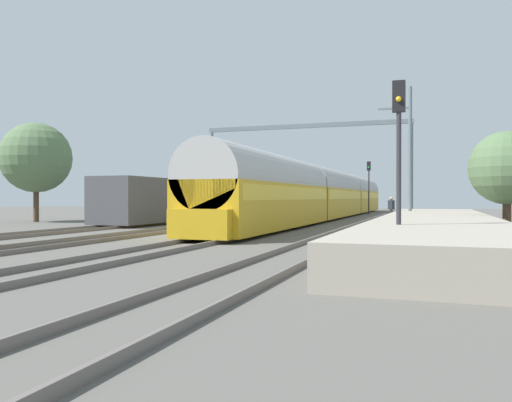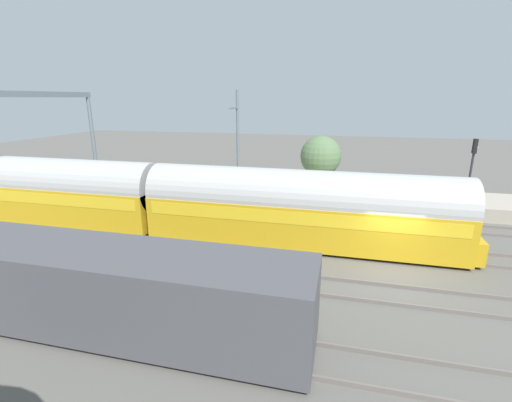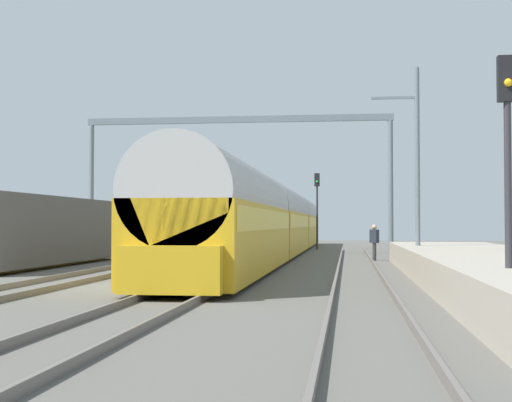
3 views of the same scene
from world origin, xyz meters
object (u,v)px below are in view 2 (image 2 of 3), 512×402
(freight_car, at_px, (115,290))
(railway_signal_near, at_px, (471,168))
(person_crossing, at_px, (155,189))
(passenger_train, at_px, (38,190))

(freight_car, xyz_separation_m, railway_signal_near, (15.85, -14.83, 1.75))
(person_crossing, bearing_deg, passenger_train, 176.32)
(person_crossing, relative_size, railway_signal_near, 0.34)
(person_crossing, bearing_deg, railway_signal_near, -45.21)
(freight_car, bearing_deg, person_crossing, 24.51)
(passenger_train, relative_size, person_crossing, 28.44)
(passenger_train, height_order, freight_car, passenger_train)
(passenger_train, relative_size, railway_signal_near, 9.77)
(freight_car, distance_m, railway_signal_near, 21.78)
(person_crossing, distance_m, railway_signal_near, 21.41)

